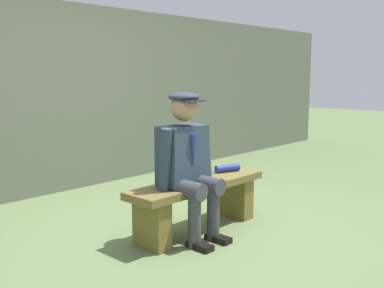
# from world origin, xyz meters

# --- Properties ---
(ground_plane) EXTENTS (30.00, 30.00, 0.00)m
(ground_plane) POSITION_xyz_m (0.00, 0.00, 0.00)
(ground_plane) COLOR #607346
(bench) EXTENTS (1.48, 0.39, 0.47)m
(bench) POSITION_xyz_m (0.00, 0.00, 0.32)
(bench) COLOR brown
(bench) RESTS_ON ground
(seated_man) EXTENTS (0.60, 0.56, 1.28)m
(seated_man) POSITION_xyz_m (0.20, 0.06, 0.72)
(seated_man) COLOR #2C3E4E
(seated_man) RESTS_ON ground
(rolled_magazine) EXTENTS (0.27, 0.15, 0.07)m
(rolled_magazine) POSITION_xyz_m (-0.49, -0.05, 0.51)
(rolled_magazine) COLOR navy
(rolled_magazine) RESTS_ON bench
(stadium_wall) EXTENTS (12.00, 0.24, 2.29)m
(stadium_wall) POSITION_xyz_m (0.00, -2.29, 1.15)
(stadium_wall) COLOR #616754
(stadium_wall) RESTS_ON ground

